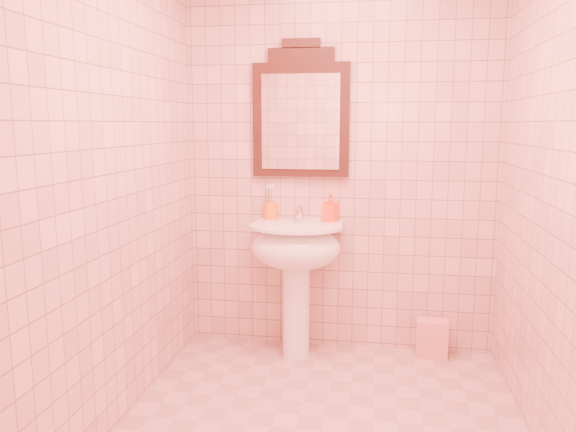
% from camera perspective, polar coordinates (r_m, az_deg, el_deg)
% --- Properties ---
extents(floor, '(2.20, 2.20, 0.00)m').
position_cam_1_polar(floor, '(2.94, 3.38, -20.97)').
color(floor, '#C69A8F').
rests_on(floor, ground).
extents(back_wall, '(2.00, 0.02, 2.50)m').
position_cam_1_polar(back_wall, '(3.64, 5.30, 5.63)').
color(back_wall, beige).
rests_on(back_wall, floor).
extents(pedestal_sink, '(0.58, 0.58, 0.86)m').
position_cam_1_polar(pedestal_sink, '(3.53, 0.82, -4.11)').
color(pedestal_sink, white).
rests_on(pedestal_sink, floor).
extents(faucet, '(0.04, 0.16, 0.11)m').
position_cam_1_polar(faucet, '(3.61, 1.14, 0.38)').
color(faucet, white).
rests_on(faucet, pedestal_sink).
extents(mirror, '(0.62, 0.06, 0.86)m').
position_cam_1_polar(mirror, '(3.63, 1.32, 10.32)').
color(mirror, black).
rests_on(mirror, back_wall).
extents(toothbrush_cup, '(0.09, 0.09, 0.21)m').
position_cam_1_polar(toothbrush_cup, '(3.68, -1.78, 0.56)').
color(toothbrush_cup, orange).
rests_on(toothbrush_cup, pedestal_sink).
extents(soap_dispenser, '(0.10, 0.10, 0.18)m').
position_cam_1_polar(soap_dispenser, '(3.60, 4.35, 0.82)').
color(soap_dispenser, '#F03914').
rests_on(soap_dispenser, pedestal_sink).
extents(towel, '(0.21, 0.15, 0.24)m').
position_cam_1_polar(towel, '(3.81, 14.41, -11.92)').
color(towel, pink).
rests_on(towel, floor).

